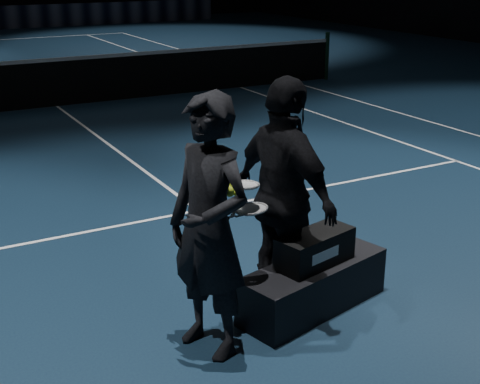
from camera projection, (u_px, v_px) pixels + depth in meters
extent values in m
plane|color=black|center=(58.00, 107.00, 13.04)|extent=(36.00, 36.00, 0.00)
cylinder|color=black|center=(327.00, 56.00, 15.75)|extent=(0.10, 0.10, 1.10)
cube|color=black|center=(56.00, 84.00, 12.89)|extent=(12.80, 0.02, 0.86)
cube|color=white|center=(53.00, 60.00, 12.73)|extent=(12.80, 0.03, 0.07)
cube|color=black|center=(313.00, 286.00, 5.56)|extent=(1.44, 0.77, 0.41)
cube|color=black|center=(315.00, 248.00, 5.44)|extent=(0.73, 0.45, 0.27)
cube|color=white|center=(326.00, 255.00, 5.32)|extent=(0.31, 0.08, 0.09)
imported|color=black|center=(209.00, 228.00, 4.74)|extent=(0.68, 0.83, 1.95)
imported|color=black|center=(285.00, 198.00, 5.33)|extent=(0.62, 1.19, 1.95)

